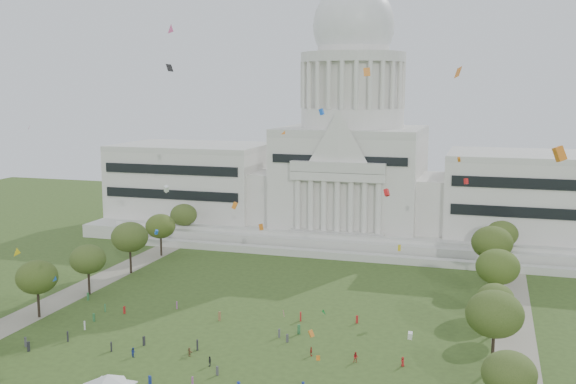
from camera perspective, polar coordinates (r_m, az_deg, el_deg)
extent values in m
plane|color=#364B1E|center=(113.83, -6.89, -15.44)|extent=(400.00, 400.00, 0.00)
cube|color=beige|center=(218.56, 5.38, -3.01)|extent=(160.00, 60.00, 4.00)
cube|color=beige|center=(187.38, 3.33, -5.30)|extent=(130.00, 3.00, 2.00)
cube|color=beige|center=(194.59, 3.89, -4.32)|extent=(140.00, 3.00, 5.00)
cube|color=silver|center=(232.55, -8.01, 0.91)|extent=(50.00, 34.00, 22.00)
cube|color=silver|center=(211.38, 20.14, -0.34)|extent=(50.00, 34.00, 22.00)
cube|color=silver|center=(220.82, -1.61, -0.22)|extent=(12.00, 26.00, 16.00)
cube|color=silver|center=(210.11, 12.48, -0.89)|extent=(12.00, 26.00, 16.00)
cube|color=silver|center=(214.89, 5.39, 1.11)|extent=(44.00, 38.00, 28.00)
cube|color=silver|center=(195.08, 4.21, 1.30)|extent=(28.00, 3.00, 2.40)
cube|color=black|center=(216.97, -9.94, 0.83)|extent=(46.00, 0.40, 11.00)
cube|color=black|center=(194.11, 20.43, -0.53)|extent=(46.00, 0.40, 11.00)
cylinder|color=silver|center=(213.17, 5.47, 6.29)|extent=(32.00, 32.00, 6.00)
cylinder|color=silver|center=(212.97, 5.51, 8.98)|extent=(28.00, 28.00, 14.00)
cylinder|color=beige|center=(213.17, 5.54, 11.26)|extent=(32.40, 32.40, 3.00)
cylinder|color=silver|center=(213.48, 5.56, 12.74)|extent=(22.00, 22.00, 8.00)
ellipsoid|color=silver|center=(213.80, 5.58, 13.81)|extent=(25.00, 25.00, 26.20)
cube|color=gray|center=(161.05, -18.40, -8.48)|extent=(8.00, 160.00, 0.04)
cube|color=gray|center=(133.18, 18.59, -12.16)|extent=(8.00, 160.00, 0.04)
ellipsoid|color=#374B1C|center=(100.79, 18.22, -14.39)|extent=(7.58, 7.58, 6.20)
cylinder|color=black|center=(148.86, -20.36, -8.91)|extent=(0.56, 0.56, 5.47)
ellipsoid|color=#334A16|center=(147.26, -20.48, -6.76)|extent=(8.42, 8.42, 6.89)
cylinder|color=black|center=(120.24, 16.94, -12.81)|extent=(0.56, 0.56, 6.20)
ellipsoid|color=#314718|center=(118.02, 17.09, -9.84)|extent=(9.55, 9.55, 7.82)
cylinder|color=black|center=(161.24, -16.50, -7.40)|extent=(0.56, 0.56, 5.27)
ellipsoid|color=#374E1D|center=(159.80, -16.58, -5.47)|extent=(8.12, 8.12, 6.65)
cylinder|color=black|center=(136.54, 17.06, -10.55)|extent=(0.56, 0.56, 4.56)
ellipsoid|color=#3B511E|center=(135.05, 17.15, -8.61)|extent=(7.01, 7.01, 5.74)
cylinder|color=black|center=(176.25, -13.18, -5.76)|extent=(0.56, 0.56, 6.03)
ellipsoid|color=#36491C|center=(174.78, -13.25, -3.73)|extent=(9.29, 9.29, 7.60)
cylinder|color=black|center=(151.14, 17.23, -8.38)|extent=(0.56, 0.56, 5.97)
ellipsoid|color=#375017|center=(149.43, 17.34, -6.06)|extent=(9.19, 9.19, 7.52)
cylinder|color=black|center=(192.62, -10.69, -4.53)|extent=(0.56, 0.56, 5.41)
ellipsoid|color=#394C16|center=(191.39, -10.74, -2.86)|extent=(8.33, 8.33, 6.81)
cylinder|color=black|center=(170.46, 16.79, -6.34)|extent=(0.56, 0.56, 6.37)
ellipsoid|color=#334615|center=(168.87, 16.90, -4.13)|extent=(9.82, 9.82, 8.03)
cylinder|color=black|center=(209.13, -8.79, -3.43)|extent=(0.56, 0.56, 5.32)
ellipsoid|color=#38491B|center=(208.01, -8.83, -1.92)|extent=(8.19, 8.19, 6.70)
cylinder|color=black|center=(188.00, 17.58, -5.11)|extent=(0.56, 0.56, 5.47)
ellipsoid|color=#394E19|center=(186.73, 17.67, -3.39)|extent=(8.42, 8.42, 6.89)
pyramid|color=white|center=(106.66, -15.01, -15.15)|extent=(8.89, 8.89, 2.09)
imported|color=#B21E1E|center=(118.96, 9.69, -13.97)|extent=(0.90, 0.97, 1.66)
imported|color=#B21E1E|center=(119.40, 5.76, -13.75)|extent=(0.95, 0.66, 1.82)
imported|color=#26262B|center=(118.11, -6.63, -14.04)|extent=(0.68, 1.09, 1.76)
imported|color=olive|center=(122.60, -8.33, -13.24)|extent=(1.56, 1.27, 1.59)
imported|color=#994C8C|center=(113.04, -15.12, -15.38)|extent=(0.78, 0.69, 1.76)
imported|color=navy|center=(124.04, -12.97, -13.08)|extent=(0.98, 0.86, 1.72)
imported|color=#B21E1E|center=(121.47, 1.97, -13.35)|extent=(0.86, 1.10, 1.65)
cube|color=#26262B|center=(131.76, -21.12, -12.11)|extent=(0.53, 0.56, 1.81)
cube|color=#4C4C51|center=(114.62, -6.01, -14.82)|extent=(0.48, 0.44, 1.55)
cube|color=#B21E1E|center=(137.73, 5.86, -10.68)|extent=(0.44, 0.29, 1.59)
cube|color=silver|center=(139.29, -16.84, -10.76)|extent=(0.48, 0.54, 1.73)
cube|color=#B21E1E|center=(146.50, -13.69, -9.68)|extent=(0.32, 0.45, 1.59)
cube|color=#4C4C51|center=(134.16, -21.34, -11.74)|extent=(0.57, 0.52, 1.82)
cube|color=#994C8C|center=(147.37, -9.39, -9.43)|extent=(0.42, 0.50, 1.59)
cube|color=#33723F|center=(148.75, -15.23, -9.45)|extent=(0.47, 0.51, 1.64)
cube|color=#994C8C|center=(111.54, -8.09, -15.58)|extent=(0.34, 0.44, 1.48)
cube|color=#33723F|center=(131.34, 0.93, -11.55)|extent=(0.55, 0.41, 1.88)
cube|color=#4C4C51|center=(129.76, -0.75, -11.86)|extent=(0.28, 0.44, 1.64)
cube|color=olive|center=(139.10, -5.82, -10.42)|extent=(0.42, 0.55, 1.86)
cube|color=#26262B|center=(127.38, -14.74, -12.55)|extent=(0.48, 0.54, 1.73)
cube|color=navy|center=(112.31, -11.61, -15.42)|extent=(0.55, 0.46, 1.77)
cube|color=#26262B|center=(128.68, -12.10, -12.23)|extent=(0.34, 0.49, 1.73)
cube|color=#4C4C51|center=(127.43, -0.06, -12.28)|extent=(0.42, 0.49, 1.57)
cube|color=#B21E1E|center=(138.22, 1.07, -10.50)|extent=(0.44, 0.57, 1.88)
cube|color=#26262B|center=(124.87, -7.68, -12.72)|extent=(0.51, 0.60, 1.94)
cube|color=#26262B|center=(134.20, -18.15, -11.55)|extent=(0.53, 0.59, 1.89)
cube|color=#33723F|center=(143.47, -16.12, -10.17)|extent=(0.50, 0.40, 1.65)
cube|color=#33723F|center=(157.36, -16.58, -8.48)|extent=(0.29, 0.46, 1.72)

